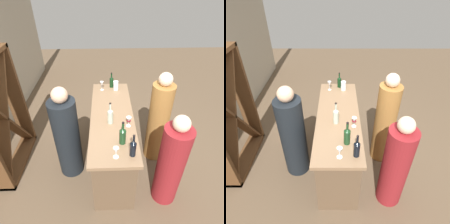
% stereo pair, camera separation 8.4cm
% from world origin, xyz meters
% --- Properties ---
extents(ground_plane, '(12.00, 12.00, 0.00)m').
position_xyz_m(ground_plane, '(0.00, 0.00, 0.00)').
color(ground_plane, brown).
extents(bar_counter, '(1.94, 0.64, 1.00)m').
position_xyz_m(bar_counter, '(0.00, 0.00, 0.50)').
color(bar_counter, brown).
rests_on(bar_counter, ground).
extents(wine_rack, '(1.19, 0.28, 1.90)m').
position_xyz_m(wine_rack, '(0.01, 1.65, 0.95)').
color(wine_rack, brown).
rests_on(wine_rack, ground).
extents(wine_bottle_leftmost_near_black, '(0.07, 0.07, 0.31)m').
position_xyz_m(wine_bottle_leftmost_near_black, '(-0.79, -0.21, 1.12)').
color(wine_bottle_leftmost_near_black, black).
rests_on(wine_bottle_leftmost_near_black, bar_counter).
extents(wine_bottle_second_left_olive_green, '(0.08, 0.08, 0.33)m').
position_xyz_m(wine_bottle_second_left_olive_green, '(-0.59, -0.11, 1.12)').
color(wine_bottle_second_left_olive_green, '#193D1E').
rests_on(wine_bottle_second_left_olive_green, bar_counter).
extents(wine_bottle_center_clear_pale, '(0.08, 0.08, 0.34)m').
position_xyz_m(wine_bottle_center_clear_pale, '(-0.19, 0.03, 1.13)').
color(wine_bottle_center_clear_pale, '#B7C6B2').
rests_on(wine_bottle_center_clear_pale, bar_counter).
extents(wine_bottle_second_right_dark_green, '(0.07, 0.07, 0.28)m').
position_xyz_m(wine_bottle_second_right_dark_green, '(0.85, -0.02, 1.11)').
color(wine_bottle_second_right_dark_green, black).
rests_on(wine_bottle_second_right_dark_green, bar_counter).
extents(wine_glass_near_left, '(0.07, 0.07, 0.15)m').
position_xyz_m(wine_glass_near_left, '(-0.27, -0.22, 1.10)').
color(wine_glass_near_left, white).
rests_on(wine_glass_near_left, bar_counter).
extents(wine_glass_near_center, '(0.07, 0.07, 0.15)m').
position_xyz_m(wine_glass_near_center, '(-0.82, -0.02, 1.10)').
color(wine_glass_near_center, white).
rests_on(wine_glass_near_center, bar_counter).
extents(wine_glass_near_right, '(0.06, 0.06, 0.17)m').
position_xyz_m(wine_glass_near_right, '(0.75, 0.15, 1.12)').
color(wine_glass_near_right, white).
rests_on(wine_glass_near_right, bar_counter).
extents(water_pitcher, '(0.09, 0.09, 0.17)m').
position_xyz_m(water_pitcher, '(0.75, -0.09, 1.08)').
color(water_pitcher, silver).
rests_on(water_pitcher, bar_counter).
extents(person_left_guest, '(0.36, 0.36, 1.62)m').
position_xyz_m(person_left_guest, '(0.10, -0.76, 0.75)').
color(person_left_guest, '#9E6B33').
rests_on(person_left_guest, ground).
extents(person_center_guest, '(0.41, 0.41, 1.49)m').
position_xyz_m(person_center_guest, '(-0.71, -0.74, 0.69)').
color(person_center_guest, maroon).
rests_on(person_center_guest, ground).
extents(person_right_guest, '(0.39, 0.39, 1.57)m').
position_xyz_m(person_right_guest, '(-0.18, 0.68, 0.72)').
color(person_right_guest, black).
rests_on(person_right_guest, ground).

